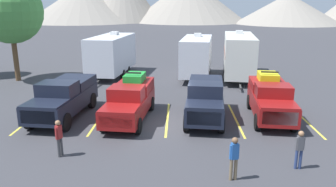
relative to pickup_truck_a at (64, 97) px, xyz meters
The scene contains 18 objects.
ground_plane 6.12m from the pickup_truck_a, 10.25° to the right, with size 240.00×240.00×0.00m, color #38383D.
pickup_truck_a is the anchor object (origin of this frame).
pickup_truck_b 3.84m from the pickup_truck_a, ahead, with size 2.46×5.70×2.52m.
pickup_truck_c 8.02m from the pickup_truck_a, ahead, with size 2.48×5.49×2.22m.
pickup_truck_d 11.71m from the pickup_truck_a, ahead, with size 2.50×5.48×2.53m.
lot_stripe_a 2.15m from the pickup_truck_a, behind, with size 0.12×5.50×0.01m, color gold.
lot_stripe_b 2.36m from the pickup_truck_a, ahead, with size 0.12×5.50×0.01m, color gold.
lot_stripe_c 6.03m from the pickup_truck_a, ahead, with size 0.12×5.50×0.01m, color gold.
lot_stripe_d 9.84m from the pickup_truck_a, ahead, with size 0.12×5.50×0.01m, color gold.
lot_stripe_e 13.68m from the pickup_truck_a, ahead, with size 0.12×5.50×0.01m, color gold.
camper_trailer_a 11.00m from the pickup_truck_a, 86.83° to the left, with size 3.42×8.20×3.84m.
camper_trailer_b 13.11m from the pickup_truck_a, 52.00° to the left, with size 3.12×7.73×3.78m.
camper_trailer_c 15.73m from the pickup_truck_a, 41.91° to the left, with size 3.34×9.08×4.00m.
person_a 12.68m from the pickup_truck_a, 27.29° to the right, with size 0.35×0.22×1.60m.
person_b 5.25m from the pickup_truck_a, 73.42° to the right, with size 0.26×0.34×1.62m.
person_c 10.91m from the pickup_truck_a, 38.22° to the right, with size 0.37×0.25×1.70m.
tree_a 12.40m from the pickup_truck_a, 128.56° to the left, with size 5.20×5.20×9.34m.
mountain_ridge 95.23m from the pickup_truck_a, 93.28° to the left, with size 156.86×47.49×17.15m.
Camera 1 is at (0.60, -16.63, 6.35)m, focal length 35.04 mm.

